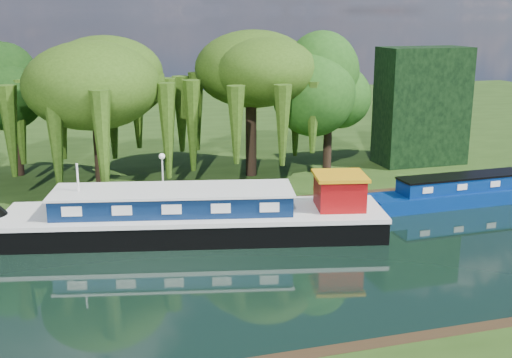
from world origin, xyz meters
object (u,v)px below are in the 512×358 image
object	(u,v)px
narrowboat	(469,192)
dutch_barge	(198,217)
white_cruiser	(444,204)
red_dinghy	(19,245)

from	to	relation	value
narrowboat	dutch_barge	bearing A→B (deg)	-177.41
dutch_barge	white_cruiser	xyz separation A→B (m)	(14.68, 1.22, -0.97)
narrowboat	white_cruiser	xyz separation A→B (m)	(-1.50, 0.17, -0.65)
dutch_barge	narrowboat	size ratio (longest dim) A/B	1.51
dutch_barge	white_cruiser	bearing A→B (deg)	17.07
dutch_barge	narrowboat	bearing A→B (deg)	16.04
narrowboat	red_dinghy	distance (m)	24.69
dutch_barge	narrowboat	xyz separation A→B (m)	(16.17, 1.06, -0.32)
red_dinghy	white_cruiser	distance (m)	23.18
white_cruiser	narrowboat	bearing A→B (deg)	-89.93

